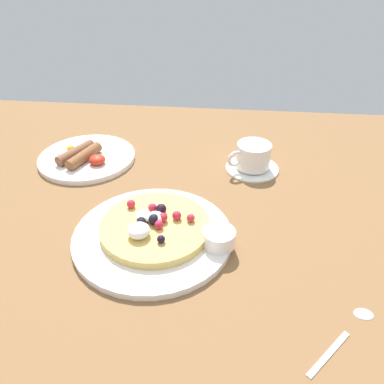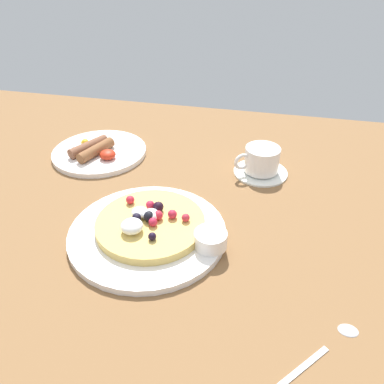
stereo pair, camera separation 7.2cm
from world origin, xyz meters
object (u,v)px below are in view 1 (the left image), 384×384
Objects in this scene: teaspoon at (352,327)px; syrup_ramekin at (219,238)px; breakfast_plate at (87,158)px; coffee_cup at (253,155)px; coffee_saucer at (252,168)px; pancake_plate at (153,236)px.

syrup_ramekin is at bearing 143.87° from teaspoon.
syrup_ramekin is at bearing -40.57° from breakfast_plate.
teaspoon is (12.92, -42.44, -3.55)cm from coffee_cup.
coffee_cup reaches higher than syrup_ramekin.
coffee_saucer is at bearing 76.86° from syrup_ramekin.
coffee_cup is at bearing 106.94° from teaspoon.
syrup_ramekin is 44.02cm from breakfast_plate.
coffee_cup is (6.48, 28.27, 1.00)cm from syrup_ramekin.
coffee_cup is at bearing 77.09° from syrup_ramekin.
syrup_ramekin reaches higher than teaspoon.
pancake_plate is at bearing -124.78° from coffee_cup.
syrup_ramekin is 0.25× the size of breakfast_plate.
teaspoon is at bearing -73.06° from coffee_cup.
teaspoon is (19.41, -14.17, -2.56)cm from syrup_ramekin.
teaspoon is (31.38, -15.87, -0.40)cm from pancake_plate.
teaspoon is (12.79, -42.53, -0.20)cm from coffee_saucer.
pancake_plate is 2.88× the size of coffee_cup.
coffee_saucer is 1.24× the size of coffee_cup.
pancake_plate is 5.06× the size of syrup_ramekin.
syrup_ramekin is at bearing -8.08° from pancake_plate.
pancake_plate reaches higher than teaspoon.
breakfast_plate is (-33.40, 28.59, -2.19)cm from syrup_ramekin.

